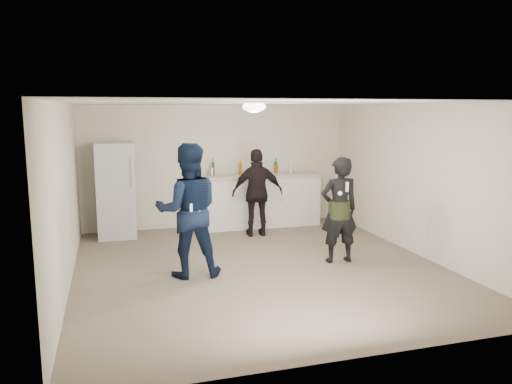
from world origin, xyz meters
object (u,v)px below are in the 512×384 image
object	(u,v)px
counter	(257,201)
fridge	(116,190)
spectator	(257,193)
shaker	(212,172)
man	(188,211)
woman	(339,210)

from	to	relation	value
counter	fridge	size ratio (longest dim) A/B	1.44
counter	fridge	world-z (taller)	fridge
counter	spectator	xyz separation A→B (m)	(-0.22, -0.76, 0.31)
counter	spectator	size ratio (longest dim) A/B	1.55
shaker	spectator	bearing A→B (deg)	-49.42
shaker	fridge	bearing A→B (deg)	-175.67
man	woman	world-z (taller)	man
shaker	spectator	distance (m)	1.15
shaker	counter	bearing A→B (deg)	-4.48
woman	spectator	size ratio (longest dim) A/B	1.01
shaker	man	xyz separation A→B (m)	(-0.92, -2.80, -0.20)
fridge	woman	bearing A→B (deg)	-38.37
fridge	shaker	bearing A→B (deg)	4.33
woman	spectator	bearing A→B (deg)	-67.36
counter	spectator	world-z (taller)	spectator
fridge	woman	world-z (taller)	fridge
shaker	spectator	xyz separation A→B (m)	(0.71, -0.83, -0.34)
counter	woman	xyz separation A→B (m)	(0.54, -2.73, 0.32)
man	spectator	xyz separation A→B (m)	(1.63, 1.97, -0.13)
fridge	spectator	distance (m)	2.69
man	woman	distance (m)	2.39
fridge	woman	xyz separation A→B (m)	(3.36, -2.66, -0.06)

